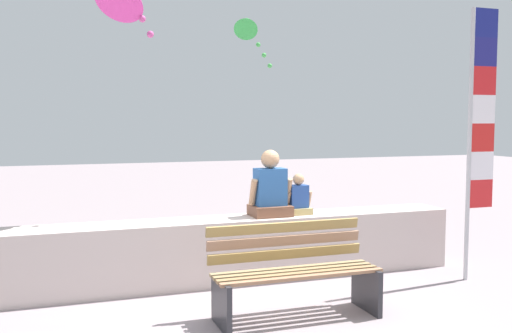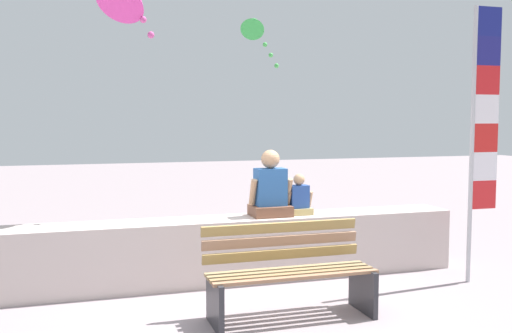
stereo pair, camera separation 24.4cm
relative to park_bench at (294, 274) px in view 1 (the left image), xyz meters
name	(u,v)px [view 1 (the left image)]	position (x,y,z in m)	size (l,w,h in m)	color
ground_plane	(256,308)	(-0.27, 0.33, -0.42)	(40.00, 40.00, 0.00)	gray
seawall_ledge	(227,250)	(-0.27, 1.38, -0.04)	(5.73, 0.57, 0.75)	beige
park_bench	(294,274)	(0.00, 0.00, 0.00)	(1.62, 0.61, 0.88)	#9E7151
person_adult	(270,190)	(0.27, 1.38, 0.64)	(0.52, 0.38, 0.80)	brown
person_child	(298,198)	(0.64, 1.38, 0.52)	(0.33, 0.24, 0.50)	tan
flag_banner	(478,124)	(2.54, 0.49, 1.43)	(0.38, 0.05, 3.19)	#B7B7BC
kite_green	(247,24)	(1.02, 4.49, 3.12)	(0.71, 0.69, 1.05)	green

